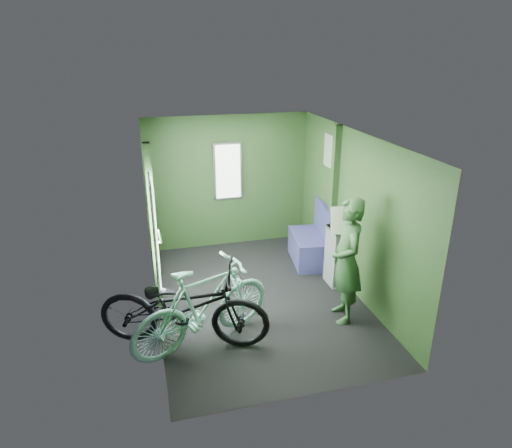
# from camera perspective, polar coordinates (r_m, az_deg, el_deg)

# --- Properties ---
(room) EXTENTS (4.00, 4.02, 2.31)m
(room) POSITION_cam_1_polar(r_m,az_deg,el_deg) (6.00, -0.19, 2.74)
(room) COLOR black
(room) RESTS_ON ground
(bicycle_black) EXTENTS (2.18, 1.44, 1.13)m
(bicycle_black) POSITION_cam_1_polar(r_m,az_deg,el_deg) (5.74, -8.77, -14.68)
(bicycle_black) COLOR black
(bicycle_black) RESTS_ON ground
(bicycle_mint) EXTENTS (1.95, 1.31, 1.16)m
(bicycle_mint) POSITION_cam_1_polar(r_m,az_deg,el_deg) (5.71, -6.30, -14.80)
(bicycle_mint) COLOR #92DFD4
(bicycle_mint) RESTS_ON ground
(passenger) EXTENTS (0.49, 0.70, 1.66)m
(passenger) POSITION_cam_1_polar(r_m,az_deg,el_deg) (5.87, 11.26, -4.53)
(passenger) COLOR #315830
(passenger) RESTS_ON ground
(waste_box) EXTENTS (0.26, 0.37, 0.90)m
(waste_box) POSITION_cam_1_polar(r_m,az_deg,el_deg) (6.88, 10.16, -3.96)
(waste_box) COLOR gray
(waste_box) RESTS_ON ground
(bench_seat) EXTENTS (0.65, 1.00, 0.99)m
(bench_seat) POSITION_cam_1_polar(r_m,az_deg,el_deg) (7.56, 6.82, -2.63)
(bench_seat) COLOR navy
(bench_seat) RESTS_ON ground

